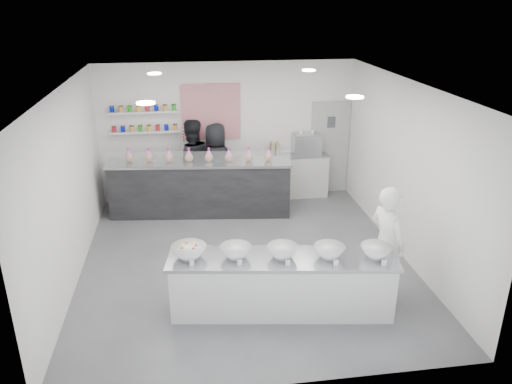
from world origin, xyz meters
TOP-DOWN VIEW (x-y plane):
  - floor at (0.00, 0.00)m, footprint 6.00×6.00m
  - ceiling at (0.00, 0.00)m, footprint 6.00×6.00m
  - back_wall at (0.00, 3.00)m, footprint 5.50×0.00m
  - left_wall at (-2.75, 0.00)m, footprint 0.00×6.00m
  - right_wall at (2.75, 0.00)m, footprint 0.00×6.00m
  - back_door at (2.30, 2.97)m, footprint 0.88×0.04m
  - pattern_panel at (-0.35, 2.98)m, footprint 1.25×0.03m
  - jar_shelf_lower at (-1.75, 2.90)m, footprint 1.45×0.22m
  - jar_shelf_upper at (-1.75, 2.90)m, footprint 1.45×0.22m
  - preserve_jars at (-1.75, 2.88)m, footprint 1.45×0.10m
  - downlight_0 at (-1.40, -1.00)m, footprint 0.24×0.24m
  - downlight_1 at (1.40, -1.00)m, footprint 0.24×0.24m
  - downlight_2 at (-1.40, 1.60)m, footprint 0.24×0.24m
  - downlight_3 at (1.40, 1.60)m, footprint 0.24×0.24m
  - prep_counter at (0.33, -1.53)m, footprint 3.27×1.18m
  - back_bar at (-0.67, 2.10)m, footprint 3.75×1.10m
  - sneeze_guard at (-0.71, 1.78)m, footprint 3.62×0.44m
  - espresso_ledge at (1.55, 2.78)m, footprint 1.32×0.42m
  - espresso_machine at (1.71, 2.78)m, footprint 0.61×0.42m
  - cup_stacks at (1.00, 2.78)m, footprint 0.24×0.24m
  - prep_bowls at (0.33, -1.53)m, footprint 3.08×0.96m
  - label_cards at (0.41, -2.06)m, footprint 2.66×0.04m
  - cookie_bags at (-0.67, 2.10)m, footprint 2.97×0.51m
  - woman_prep at (1.93, -1.33)m, footprint 0.65×0.76m
  - staff_left at (-0.82, 2.51)m, footprint 1.04×0.87m
  - staff_right at (-0.30, 2.58)m, footprint 1.02×0.83m

SIDE VIEW (x-z plane):
  - floor at x=0.00m, z-range 0.00..0.00m
  - prep_counter at x=0.33m, z-range 0.00..0.87m
  - espresso_ledge at x=1.55m, z-range 0.00..0.98m
  - back_bar at x=-0.67m, z-range 0.00..1.15m
  - woman_prep at x=1.93m, z-range 0.00..1.76m
  - staff_right at x=-0.30m, z-range 0.00..1.80m
  - label_cards at x=0.41m, z-range 0.87..0.94m
  - prep_bowls at x=0.33m, z-range 0.87..1.05m
  - staff_left at x=-0.82m, z-range 0.00..1.92m
  - back_door at x=2.30m, z-range 0.00..2.10m
  - cup_stacks at x=1.00m, z-range 0.98..1.28m
  - espresso_machine at x=1.71m, z-range 0.98..1.44m
  - cookie_bags at x=-0.67m, z-range 1.15..1.43m
  - sneeze_guard at x=-0.71m, z-range 1.15..1.46m
  - back_wall at x=0.00m, z-range -1.25..4.25m
  - left_wall at x=-2.75m, z-range -1.50..4.50m
  - right_wall at x=2.75m, z-range -1.50..4.50m
  - jar_shelf_lower at x=-1.75m, z-range 1.58..1.62m
  - preserve_jars at x=-1.75m, z-range 1.60..2.16m
  - pattern_panel at x=-0.35m, z-range 1.35..2.55m
  - jar_shelf_upper at x=-1.75m, z-range 2.00..2.04m
  - downlight_0 at x=-1.40m, z-range 2.97..2.99m
  - downlight_1 at x=1.40m, z-range 2.97..2.99m
  - downlight_2 at x=-1.40m, z-range 2.97..2.99m
  - downlight_3 at x=1.40m, z-range 2.97..2.99m
  - ceiling at x=0.00m, z-range 3.00..3.00m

